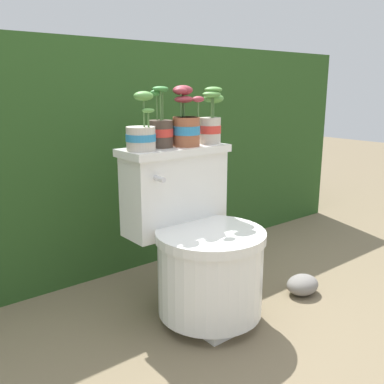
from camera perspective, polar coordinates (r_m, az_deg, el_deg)
ground_plane at (r=1.83m, az=1.28°, el=-16.19°), size 12.00×12.00×0.00m
hedge_backdrop at (r=2.52m, az=-14.52°, el=5.39°), size 3.27×0.95×1.13m
toilet at (r=1.72m, az=0.92°, el=-7.24°), size 0.46×0.54×0.68m
potted_plant_left at (r=1.64m, az=-6.79°, el=7.75°), size 0.11×0.12×0.22m
potted_plant_midleft at (r=1.73m, az=-4.22°, el=8.49°), size 0.10×0.10×0.24m
potted_plant_middle at (r=1.76m, az=-0.82°, el=9.16°), size 0.11×0.13×0.24m
potted_plant_midright at (r=1.84m, az=2.55°, el=9.65°), size 0.14×0.10×0.24m
garden_stone at (r=2.04m, az=14.52°, el=-11.87°), size 0.16×0.13×0.09m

